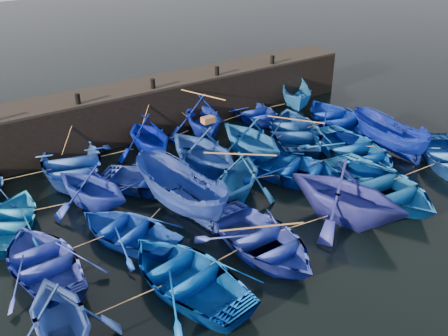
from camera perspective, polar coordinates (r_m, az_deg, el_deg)
ground at (r=20.18m, az=5.23°, el=-5.21°), size 120.00×120.00×0.00m
quay_wall at (r=27.58m, az=-8.78°, el=6.78°), size 26.00×2.50×2.50m
quay_top at (r=27.15m, az=-8.98°, el=9.36°), size 26.00×2.50×0.12m
bollard_1 at (r=24.85m, az=-16.38°, el=7.61°), size 0.24×0.24×0.50m
bollard_2 at (r=26.29m, az=-8.13°, el=9.53°), size 0.24×0.24×0.50m
bollard_3 at (r=28.22m, az=-0.80°, el=11.05°), size 0.24×0.24×0.50m
bollard_4 at (r=30.56m, az=5.56°, el=12.22°), size 0.24×0.24×0.50m
boat_1 at (r=23.71m, az=-17.13°, el=0.54°), size 5.55×6.69×1.20m
boat_2 at (r=24.66m, az=-8.59°, el=3.71°), size 3.72×4.21×2.08m
boat_3 at (r=26.44m, az=-2.49°, el=5.94°), size 5.17×5.51×2.32m
boat_4 at (r=28.89m, az=3.58°, el=6.35°), size 3.48×4.65×0.92m
boat_5 at (r=30.61m, az=8.29°, el=8.09°), size 3.88×4.42×1.67m
boat_6 at (r=20.56m, az=-23.29°, el=-5.51°), size 4.81×5.16×0.87m
boat_7 at (r=20.68m, az=-14.89°, el=-1.99°), size 4.43×4.75×2.02m
boat_8 at (r=21.73m, az=-8.18°, el=-1.36°), size 5.52×5.64×0.96m
boat_9 at (r=22.47m, az=-2.42°, el=2.11°), size 4.36×4.97×2.48m
boat_10 at (r=24.05m, az=3.09°, el=3.54°), size 3.75×4.32×2.23m
boat_11 at (r=26.31m, az=8.13°, el=4.24°), size 6.56×7.01×1.18m
boat_12 at (r=28.39m, az=12.78°, el=5.54°), size 5.30×6.34×1.13m
boat_13 at (r=17.91m, az=-19.98°, el=-9.94°), size 3.45×4.71×0.95m
boat_14 at (r=18.69m, az=-10.97°, el=-7.00°), size 4.54×5.14×0.88m
boat_15 at (r=19.67m, az=-5.11°, el=-2.77°), size 2.59×5.32×1.98m
boat_16 at (r=20.87m, az=1.79°, el=-0.84°), size 4.82×4.77×1.92m
boat_17 at (r=22.53m, az=8.27°, el=-0.11°), size 5.49×6.20×1.07m
boat_18 at (r=24.73m, az=14.65°, el=1.97°), size 5.02×6.26×1.16m
boat_19 at (r=26.06m, az=18.26°, el=3.53°), size 1.76×4.57×1.76m
boat_20 at (r=14.87m, az=-18.34°, el=-15.94°), size 3.52×3.99×1.96m
boat_21 at (r=16.25m, az=-4.27°, el=-12.14°), size 4.43×5.62×1.05m
boat_22 at (r=17.78m, az=4.30°, el=-8.18°), size 3.60×5.03×1.04m
boat_23 at (r=19.57m, az=13.82°, el=-2.75°), size 5.32×5.78×2.54m
boat_24 at (r=21.94m, az=17.46°, el=-1.84°), size 4.50×5.94×1.16m
wooden_crate at (r=22.06m, az=-1.84°, el=5.53°), size 0.55×0.37×0.27m
mooring_ropes at (r=23.28m, az=-2.66°, el=2.08°), size 18.03×11.57×2.10m
loose_oars at (r=22.34m, az=2.92°, el=3.09°), size 9.68×11.83×1.34m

